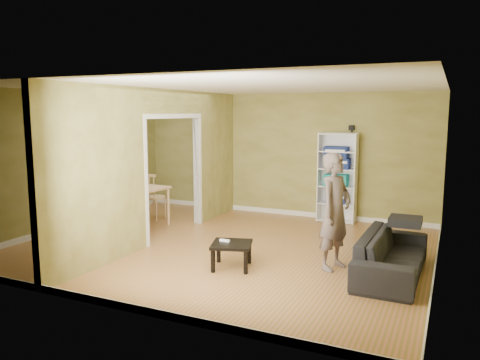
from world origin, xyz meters
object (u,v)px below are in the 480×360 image
bookshelf (338,177)px  dining_table (133,191)px  chair_near (113,206)px  chair_left (103,198)px  sofa (392,248)px  person (335,202)px  coffee_table (232,247)px  chair_far (155,196)px

bookshelf → dining_table: size_ratio=1.45×
bookshelf → chair_near: (-3.51, -2.70, -0.39)m
bookshelf → dining_table: bookshelf is taller
dining_table → chair_left: chair_left is taller
sofa → person: 0.99m
coffee_table → dining_table: dining_table is taller
bookshelf → chair_near: bearing=-142.4°
person → dining_table: size_ratio=1.56×
coffee_table → chair_far: 3.54m
coffee_table → chair_near: bearing=163.6°
sofa → chair_left: chair_left is taller
coffee_table → person: bearing=23.9°
sofa → person: size_ratio=1.02×
chair_left → dining_table: bearing=85.7°
sofa → person: person is taller
chair_near → chair_left: bearing=140.5°
bookshelf → coffee_table: bearing=-101.1°
bookshelf → chair_left: size_ratio=1.81×
dining_table → chair_left: (-0.74, -0.01, -0.20)m
coffee_table → chair_near: chair_near is taller
chair_left → bookshelf: bearing=110.4°
chair_near → person: bearing=-3.0°
person → chair_far: (-4.14, 1.56, -0.49)m
person → chair_left: 5.01m
sofa → chair_left: 5.75m
coffee_table → bookshelf: bearing=78.9°
dining_table → chair_left: bearing=-178.9°
dining_table → chair_near: size_ratio=1.22×
coffee_table → chair_far: chair_far is taller
dining_table → bookshelf: bearing=30.2°
sofa → bookshelf: bookshelf is taller
chair_left → sofa: bearing=76.5°
dining_table → chair_near: (0.02, -0.65, -0.19)m
chair_far → person: bearing=163.1°
chair_left → chair_near: size_ratio=0.98×
bookshelf → chair_left: bearing=-154.2°
sofa → chair_left: size_ratio=1.98×
chair_left → chair_far: chair_left is taller
sofa → dining_table: size_ratio=1.59×
chair_left → coffee_table: bearing=62.4°
person → chair_far: bearing=87.1°
chair_near → bookshelf: bearing=37.8°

